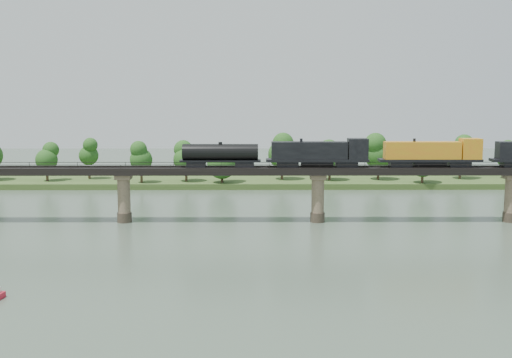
{
  "coord_description": "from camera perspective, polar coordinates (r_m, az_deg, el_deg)",
  "views": [
    {
      "loc": [
        -13.32,
        -100.42,
        27.04
      ],
      "look_at": [
        -12.76,
        30.0,
        9.0
      ],
      "focal_mm": 45.0,
      "sensor_mm": 36.0,
      "label": 1
    }
  ],
  "objects": [
    {
      "name": "freight_train",
      "position": [
        134.15,
        12.11,
        2.24
      ],
      "size": [
        84.76,
        3.3,
        5.83
      ],
      "color": "black",
      "rests_on": "bridge"
    },
    {
      "name": "bridge_superstructure",
      "position": [
        131.99,
        5.55,
        1.2
      ],
      "size": [
        220.0,
        4.9,
        0.75
      ],
      "color": "black",
      "rests_on": "bridge"
    },
    {
      "name": "bridge",
      "position": [
        132.87,
        5.51,
        -1.51
      ],
      "size": [
        236.0,
        30.0,
        11.5
      ],
      "color": "#473A2D",
      "rests_on": "ground"
    },
    {
      "name": "far_treeline",
      "position": [
        181.93,
        1.36,
        2.13
      ],
      "size": [
        289.06,
        17.54,
        13.6
      ],
      "color": "#382619",
      "rests_on": "far_bank"
    },
    {
      "name": "far_bank",
      "position": [
        187.75,
        3.82,
        -0.18
      ],
      "size": [
        300.0,
        24.0,
        1.6
      ],
      "primitive_type": "cube",
      "color": "#334C1E",
      "rests_on": "ground"
    },
    {
      "name": "ground",
      "position": [
        104.85,
        7.11,
        -7.13
      ],
      "size": [
        400.0,
        400.0,
        0.0
      ],
      "primitive_type": "plane",
      "color": "#3A493B",
      "rests_on": "ground"
    }
  ]
}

